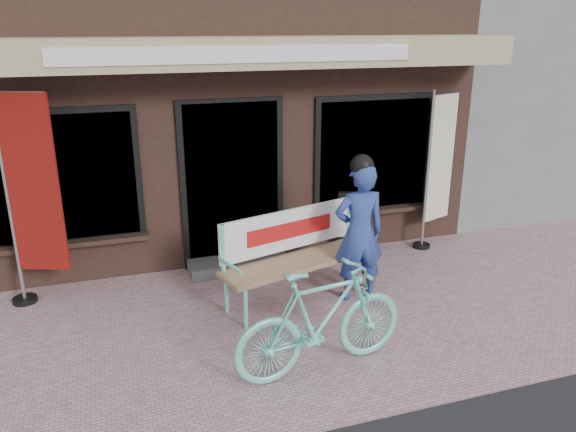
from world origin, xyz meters
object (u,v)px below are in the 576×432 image
object	(u,v)px
bench	(296,248)
nobori_cream	(438,167)
person	(359,230)
menu_stand	(354,223)
nobori_red	(30,197)
bicycle	(322,320)

from	to	relation	value
bench	nobori_cream	size ratio (longest dim) A/B	0.89
person	menu_stand	xyz separation A→B (m)	(0.50, 1.23, -0.38)
nobori_red	menu_stand	bearing A→B (deg)	23.48
nobori_red	menu_stand	world-z (taller)	nobori_red
nobori_red	person	bearing A→B (deg)	4.18
person	menu_stand	world-z (taller)	person
bench	menu_stand	distance (m)	1.54
nobori_red	menu_stand	distance (m)	4.07
bicycle	menu_stand	distance (m)	2.85
bench	nobori_red	xyz separation A→B (m)	(-2.80, 0.75, 0.67)
bench	nobori_red	world-z (taller)	nobori_red
nobori_red	menu_stand	size ratio (longest dim) A/B	2.76
nobori_red	nobori_cream	world-z (taller)	nobori_red
menu_stand	person	bearing A→B (deg)	-95.01
bicycle	nobori_red	xyz separation A→B (m)	(-2.55, 2.23, 0.77)
person	bicycle	xyz separation A→B (m)	(-0.93, -1.23, -0.33)
person	bench	bearing A→B (deg)	163.91
bench	person	distance (m)	0.76
bench	nobori_red	size ratio (longest dim) A/B	0.80
person	nobori_red	size ratio (longest dim) A/B	0.69
bench	nobori_red	distance (m)	2.98
nobori_cream	bench	bearing A→B (deg)	-178.25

